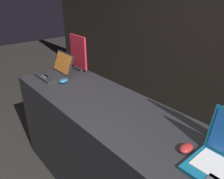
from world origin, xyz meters
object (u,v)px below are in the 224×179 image
Objects in this scene: promo_stand_front at (78,54)px; laptop_front at (56,71)px; mouse_back at (186,148)px; mouse_front at (64,81)px.

laptop_front is at bearing -90.00° from promo_stand_front.
laptop_front is at bearing -179.79° from mouse_back.
mouse_back is (1.56, 0.01, -0.04)m from laptop_front.
promo_stand_front reaches higher than mouse_front.
mouse_front is 0.43m from promo_stand_front.
laptop_front reaches higher than mouse_front.
laptop_front is 0.83× the size of promo_stand_front.
laptop_front reaches higher than mouse_back.
mouse_front is 1.34m from mouse_back.
laptop_front is 0.23m from mouse_front.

